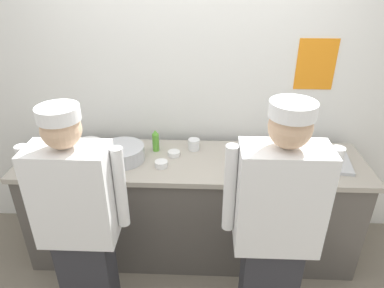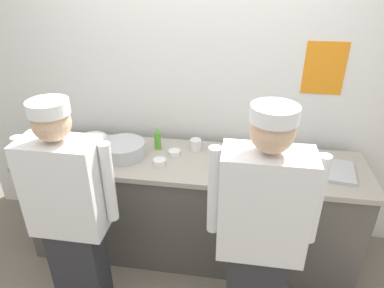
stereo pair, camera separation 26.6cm
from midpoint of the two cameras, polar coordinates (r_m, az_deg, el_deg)
ground_plane at (r=2.99m, az=-3.07°, el=-21.28°), size 9.00×9.00×0.00m
wall_back at (r=2.91m, az=-2.31°, el=8.83°), size 4.13×0.11×2.62m
prep_counter at (r=2.92m, az=-2.70°, el=-10.30°), size 2.63×0.65×0.91m
chef_near_left at (r=2.28m, az=-21.09°, el=-12.23°), size 0.59×0.24×1.62m
chef_center at (r=2.08m, az=9.75°, el=-13.82°), size 0.61×0.24×1.68m
plate_stack_front at (r=2.59m, az=5.98°, el=-2.79°), size 0.24×0.24×0.08m
plate_stack_rear at (r=2.93m, az=-19.13°, el=-0.52°), size 0.24×0.24×0.07m
mixing_bowl_steel at (r=2.72m, az=-14.06°, el=-1.52°), size 0.34×0.34×0.11m
sheet_tray at (r=2.75m, az=17.07°, el=-2.74°), size 0.52×0.37×0.02m
squeeze_bottle_primary at (r=2.78m, az=-8.65°, el=0.44°), size 0.05×0.05×0.18m
ramekin_orange_sauce at (r=2.73m, az=-5.76°, el=-1.58°), size 0.09×0.09×0.04m
ramekin_red_sauce at (r=2.59m, az=-7.96°, el=-3.28°), size 0.10×0.10×0.04m
deli_cup at (r=2.79m, az=-2.40°, el=-0.15°), size 0.09×0.09×0.09m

